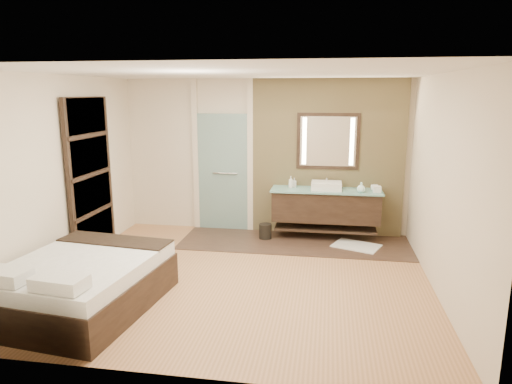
% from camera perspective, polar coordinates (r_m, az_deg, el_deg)
% --- Properties ---
extents(floor, '(5.00, 5.00, 0.00)m').
position_cam_1_polar(floor, '(6.30, -1.86, -10.66)').
color(floor, '#9C6941').
rests_on(floor, ground).
extents(tile_strip, '(3.80, 1.30, 0.01)m').
position_cam_1_polar(tile_strip, '(7.71, 4.82, -6.28)').
color(tile_strip, '#33221B').
rests_on(tile_strip, floor).
extents(stone_wall, '(2.60, 0.08, 2.70)m').
position_cam_1_polar(stone_wall, '(7.98, 8.92, 4.17)').
color(stone_wall, tan).
rests_on(stone_wall, floor).
extents(vanity, '(1.85, 0.55, 0.88)m').
position_cam_1_polar(vanity, '(7.84, 8.72, -1.70)').
color(vanity, black).
rests_on(vanity, stone_wall).
extents(mirror_unit, '(1.06, 0.04, 0.96)m').
position_cam_1_polar(mirror_unit, '(7.89, 8.98, 6.27)').
color(mirror_unit, black).
rests_on(mirror_unit, stone_wall).
extents(frosted_door, '(1.10, 0.12, 2.70)m').
position_cam_1_polar(frosted_door, '(8.22, -4.15, 3.07)').
color(frosted_door, silver).
rests_on(frosted_door, floor).
extents(shoji_partition, '(0.06, 1.20, 2.40)m').
position_cam_1_polar(shoji_partition, '(7.33, -19.97, 1.75)').
color(shoji_partition, black).
rests_on(shoji_partition, floor).
extents(bed, '(1.72, 2.05, 0.73)m').
position_cam_1_polar(bed, '(5.74, -20.92, -10.62)').
color(bed, black).
rests_on(bed, floor).
extents(bath_mat, '(0.86, 0.74, 0.02)m').
position_cam_1_polar(bath_mat, '(7.65, 12.44, -6.59)').
color(bath_mat, silver).
rests_on(bath_mat, floor).
extents(waste_bin, '(0.28, 0.28, 0.27)m').
position_cam_1_polar(waste_bin, '(7.84, 1.17, -4.96)').
color(waste_bin, black).
rests_on(waste_bin, floor).
extents(tissue_box, '(0.13, 0.13, 0.10)m').
position_cam_1_polar(tissue_box, '(7.71, 14.89, 0.34)').
color(tissue_box, silver).
rests_on(tissue_box, vanity).
extents(soap_bottle_a, '(0.08, 0.08, 0.20)m').
position_cam_1_polar(soap_bottle_a, '(7.80, 4.37, 1.24)').
color(soap_bottle_a, silver).
rests_on(soap_bottle_a, vanity).
extents(soap_bottle_b, '(0.07, 0.07, 0.16)m').
position_cam_1_polar(soap_bottle_b, '(7.89, 4.79, 1.20)').
color(soap_bottle_b, '#B2B2B2').
rests_on(soap_bottle_b, vanity).
extents(soap_bottle_c, '(0.16, 0.16, 0.17)m').
position_cam_1_polar(soap_bottle_c, '(7.63, 13.00, 0.57)').
color(soap_bottle_c, '#C0F1F0').
rests_on(soap_bottle_c, vanity).
extents(cup, '(0.14, 0.14, 0.10)m').
position_cam_1_polar(cup, '(7.81, 14.60, 0.51)').
color(cup, white).
rests_on(cup, vanity).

